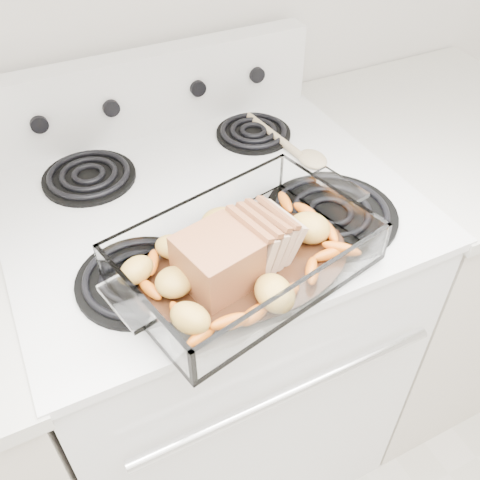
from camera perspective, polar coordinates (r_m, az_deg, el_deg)
name	(u,v)px	position (r m, az deg, el deg)	size (l,w,h in m)	color
electric_range	(213,336)	(1.39, -2.90, -10.20)	(0.78, 0.70, 1.12)	white
counter_right	(417,259)	(1.68, 18.34, -1.95)	(0.58, 0.68, 0.93)	beige
baking_dish	(245,260)	(0.89, 0.57, -2.10)	(0.40, 0.26, 0.08)	white
pork_roast	(229,252)	(0.86, -1.17, -1.26)	(0.21, 0.11, 0.09)	brown
roast_vegetables	(233,242)	(0.90, -0.78, -0.20)	(0.39, 0.21, 0.05)	#D15B0D
wooden_spoon	(295,148)	(1.19, 5.91, 9.71)	(0.08, 0.26, 0.02)	tan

